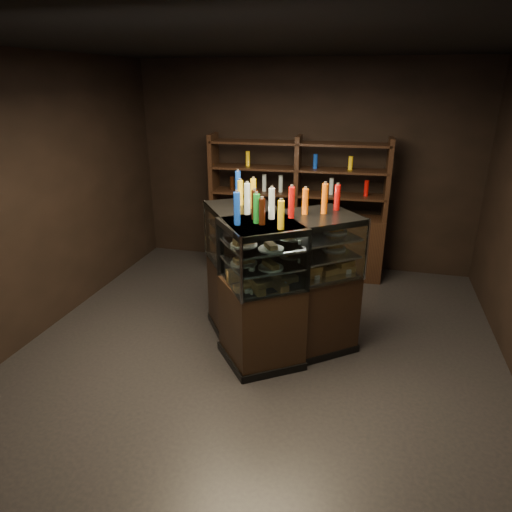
{
  "coord_description": "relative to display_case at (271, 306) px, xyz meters",
  "views": [
    {
      "loc": [
        1.01,
        -4.2,
        2.71
      ],
      "look_at": [
        -0.02,
        -0.23,
        1.12
      ],
      "focal_mm": 32.0,
      "sensor_mm": 36.0,
      "label": 1
    }
  ],
  "objects": [
    {
      "name": "room_shell",
      "position": [
        -0.09,
        0.03,
        1.45
      ],
      "size": [
        5.02,
        5.02,
        3.01
      ],
      "color": "black",
      "rests_on": "ground"
    },
    {
      "name": "bottles_top",
      "position": [
        0.0,
        0.0,
        1.12
      ],
      "size": [
        1.21,
        0.98,
        0.3
      ],
      "color": "#147223",
      "rests_on": "display_case"
    },
    {
      "name": "ground",
      "position": [
        -0.09,
        0.03,
        -0.49
      ],
      "size": [
        5.0,
        5.0,
        0.0
      ],
      "primitive_type": "plane",
      "color": "black",
      "rests_on": "ground"
    },
    {
      "name": "back_shelving",
      "position": [
        -0.1,
        2.08,
        0.11
      ],
      "size": [
        2.5,
        0.54,
        2.0
      ],
      "rotation": [
        0.0,
        0.0,
        0.05
      ],
      "color": "black",
      "rests_on": "ground"
    },
    {
      "name": "display_case",
      "position": [
        0.0,
        0.0,
        0.0
      ],
      "size": [
        1.81,
        1.5,
        1.48
      ],
      "rotation": [
        0.0,
        0.0,
        -0.15
      ],
      "color": "black",
      "rests_on": "ground"
    },
    {
      "name": "potted_conifer",
      "position": [
        0.64,
        0.89,
        -0.07
      ],
      "size": [
        0.35,
        0.35,
        0.75
      ],
      "rotation": [
        0.0,
        0.0,
        -0.04
      ],
      "color": "black",
      "rests_on": "ground"
    },
    {
      "name": "food_display",
      "position": [
        -0.0,
        -0.01,
        0.59
      ],
      "size": [
        1.38,
        1.12,
        0.45
      ],
      "color": "#DDAA4F",
      "rests_on": "display_case"
    }
  ]
}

